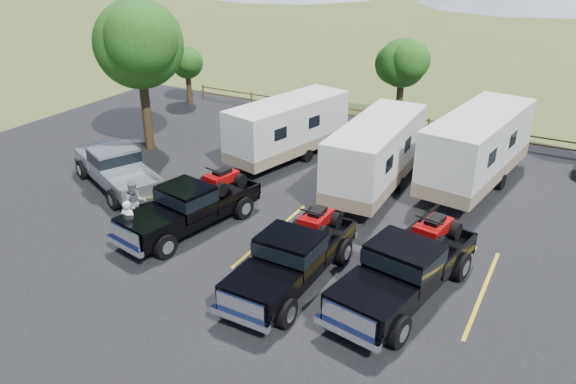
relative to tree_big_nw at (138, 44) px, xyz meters
The scene contains 16 objects.
ground 16.44m from the tree_big_nw, 35.73° to the right, with size 320.00×320.00×0.00m, color #4A5A26.
asphalt_lot 14.99m from the tree_big_nw, 25.65° to the right, with size 44.00×34.00×0.04m, color black.
stall_lines 14.61m from the tree_big_nw, 21.83° to the right, with size 12.12×5.50×0.01m.
tree_big_nw is the anchor object (origin of this frame).
tree_north 14.61m from the tree_big_nw, 43.53° to the left, with size 3.46×3.24×5.25m.
tree_nw_small 9.15m from the tree_big_nw, 113.52° to the left, with size 2.59×2.43×3.85m.
rail_fence 18.06m from the tree_big_nw, 33.08° to the left, with size 36.12×0.12×1.00m.
rig_left 10.69m from the tree_big_nw, 38.57° to the right, with size 3.17×6.51×2.08m.
rig_center 15.51m from the tree_big_nw, 30.11° to the right, with size 2.29×6.30×2.09m.
rig_right 18.11m from the tree_big_nw, 21.42° to the right, with size 3.27×6.96×2.23m.
trailer_left 8.59m from the tree_big_nw, 17.76° to the left, with size 3.88×8.78×3.05m.
trailer_center 13.15m from the tree_big_nw, ahead, with size 2.54×9.15×3.18m.
trailer_right 17.14m from the tree_big_nw, 11.94° to the left, with size 3.63×9.87×3.41m.
pickup_silver 6.91m from the tree_big_nw, 63.90° to the right, with size 6.53×4.42×1.88m.
person_a 11.34m from the tree_big_nw, 52.33° to the right, with size 0.66×0.43×1.80m, color silver.
person_b 9.93m from the tree_big_nw, 51.79° to the right, with size 0.91×0.71×1.87m, color slate.
Camera 1 is at (7.73, -12.37, 10.77)m, focal length 35.00 mm.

